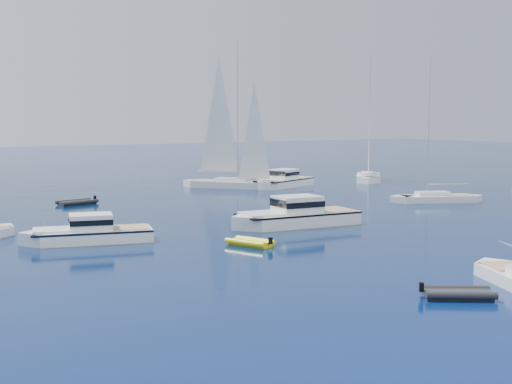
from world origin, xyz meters
TOP-DOWN VIEW (x-y plane):
  - motor_cruiser_centre at (0.39, 21.60)m, footprint 12.15×5.13m
  - motor_cruiser_far_l at (-16.04, 23.94)m, footprint 10.14×5.75m
  - motor_cruiser_distant at (18.72, 47.67)m, footprint 11.57×6.98m
  - sailboat_mid_r at (22.37, 25.80)m, footprint 10.52×7.35m
  - sailboat_sails_r at (12.40, 50.77)m, footprint 10.53×12.24m
  - sailboat_sails_far at (34.27, 48.24)m, footprint 10.89×11.20m
  - tender_yellow at (-7.42, 16.47)m, footprint 2.90×3.79m
  - tender_grey_near at (-6.79, -0.41)m, footprint 3.97×3.65m
  - tender_grey_far at (-9.30, 45.04)m, footprint 4.42×2.87m

SIDE VIEW (x-z plane):
  - motor_cruiser_centre at x=0.39m, z-range -1.55..1.55m
  - motor_cruiser_far_l at x=-16.04m, z-range -1.27..1.27m
  - motor_cruiser_distant at x=18.72m, z-range -1.45..1.45m
  - sailboat_mid_r at x=22.37m, z-range -7.70..7.70m
  - sailboat_sails_r at x=12.40m, z-range -9.47..9.47m
  - sailboat_sails_far at x=34.27m, z-range -9.11..9.11m
  - tender_yellow at x=-7.42m, z-range -0.47..0.47m
  - tender_grey_near at x=-6.79m, z-range -0.47..0.47m
  - tender_grey_far at x=-9.30m, z-range -0.47..0.47m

